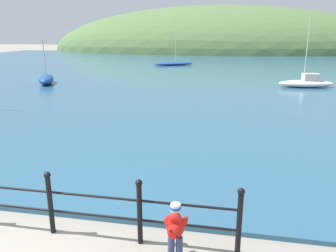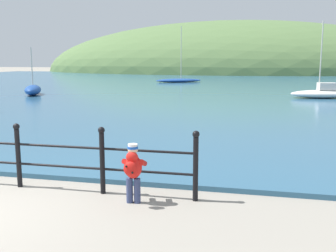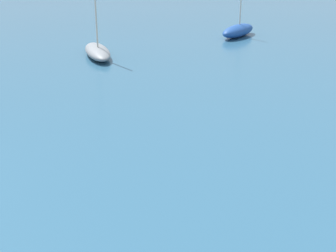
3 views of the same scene
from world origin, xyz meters
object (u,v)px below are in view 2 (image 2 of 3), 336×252
at_px(boat_red_dinghy, 322,93).
at_px(child_in_coat, 133,168).
at_px(boat_far_left, 179,80).
at_px(boat_blue_hull, 33,90).

bearing_deg(boat_red_dinghy, child_in_coat, -107.07).
height_order(boat_red_dinghy, boat_far_left, boat_far_left).
bearing_deg(boat_red_dinghy, boat_far_left, 129.42).
relative_size(boat_red_dinghy, boat_far_left, 0.82).
height_order(child_in_coat, boat_red_dinghy, boat_red_dinghy).
height_order(child_in_coat, boat_blue_hull, boat_blue_hull).
xyz_separation_m(boat_blue_hull, boat_far_left, (6.40, 15.73, -0.11)).
relative_size(child_in_coat, boat_blue_hull, 0.33).
height_order(boat_red_dinghy, boat_blue_hull, boat_red_dinghy).
xyz_separation_m(boat_red_dinghy, boat_blue_hull, (-17.76, -1.90, 0.02)).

